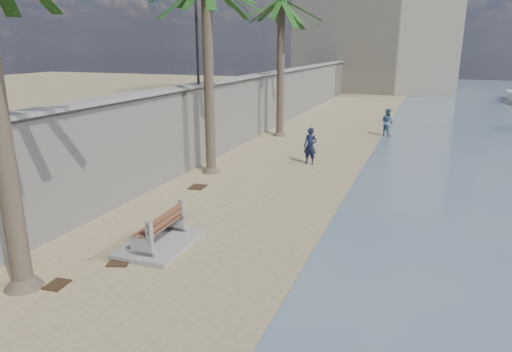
# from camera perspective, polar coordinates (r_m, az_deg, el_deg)

# --- Properties ---
(ground_plane) EXTENTS (140.00, 140.00, 0.00)m
(ground_plane) POSITION_cam_1_polar(r_m,az_deg,el_deg) (9.23, -13.34, -19.00)
(ground_plane) COLOR tan
(seawall) EXTENTS (0.45, 70.00, 3.50)m
(seawall) POSITION_cam_1_polar(r_m,az_deg,el_deg) (28.10, 0.44, 8.87)
(seawall) COLOR gray
(seawall) RESTS_ON ground_plane
(wall_cap) EXTENTS (0.80, 70.00, 0.12)m
(wall_cap) POSITION_cam_1_polar(r_m,az_deg,el_deg) (27.93, 0.45, 12.54)
(wall_cap) COLOR gray
(wall_cap) RESTS_ON seawall
(end_building) EXTENTS (18.00, 12.00, 14.00)m
(end_building) POSITION_cam_1_polar(r_m,az_deg,el_deg) (58.53, 15.08, 17.20)
(end_building) COLOR #B7AA93
(end_building) RESTS_ON ground_plane
(bench_far) EXTENTS (1.67, 2.39, 0.98)m
(bench_far) POSITION_cam_1_polar(r_m,az_deg,el_deg) (12.60, -11.98, -6.77)
(bench_far) COLOR gray
(bench_far) RESTS_ON ground_plane
(palm_back) EXTENTS (5.00, 5.00, 8.55)m
(palm_back) POSITION_cam_1_polar(r_m,az_deg,el_deg) (27.27, 3.22, 20.80)
(palm_back) COLOR brown
(palm_back) RESTS_ON ground_plane
(streetlight) EXTENTS (0.28, 0.28, 5.12)m
(streetlight) POSITION_cam_1_polar(r_m,az_deg,el_deg) (20.57, -7.51, 19.81)
(streetlight) COLOR #2D2D33
(streetlight) RESTS_ON wall_cap
(person_a) EXTENTS (0.75, 0.56, 1.93)m
(person_a) POSITION_cam_1_polar(r_m,az_deg,el_deg) (20.84, 6.80, 4.07)
(person_a) COLOR #131936
(person_a) RESTS_ON ground_plane
(person_b) EXTENTS (1.11, 1.07, 1.82)m
(person_b) POSITION_cam_1_polar(r_m,az_deg,el_deg) (28.54, 16.10, 6.66)
(person_b) COLOR #466B92
(person_b) RESTS_ON ground_plane
(debris_b) EXTENTS (0.48, 0.57, 0.03)m
(debris_b) POSITION_cam_1_polar(r_m,az_deg,el_deg) (11.54, -23.61, -12.33)
(debris_b) COLOR #382616
(debris_b) RESTS_ON ground_plane
(debris_c) EXTENTS (0.62, 0.75, 0.03)m
(debris_c) POSITION_cam_1_polar(r_m,az_deg,el_deg) (17.61, -7.31, -1.37)
(debris_c) COLOR #382616
(debris_c) RESTS_ON ground_plane
(debris_d) EXTENTS (0.63, 0.57, 0.03)m
(debris_d) POSITION_cam_1_polar(r_m,az_deg,el_deg) (12.06, -16.80, -10.37)
(debris_d) COLOR #382616
(debris_d) RESTS_ON ground_plane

